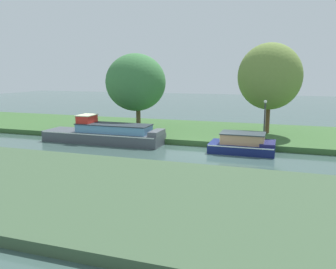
% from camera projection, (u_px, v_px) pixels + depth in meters
% --- Properties ---
extents(ground_plane, '(120.00, 120.00, 0.00)m').
position_uv_depth(ground_plane, '(207.00, 154.00, 22.54)').
color(ground_plane, '#3A534D').
extents(riverbank_far, '(72.00, 10.00, 0.40)m').
position_uv_depth(riverbank_far, '(225.00, 133.00, 29.04)').
color(riverbank_far, '#385F2F').
rests_on(riverbank_far, ground_plane).
extents(riverbank_near, '(72.00, 10.00, 0.40)m').
position_uv_depth(riverbank_near, '(162.00, 198.00, 14.10)').
color(riverbank_near, '#3D563A').
rests_on(riverbank_near, ground_plane).
extents(navy_barge, '(4.25, 2.34, 1.32)m').
position_uv_depth(navy_barge, '(243.00, 144.00, 22.90)').
color(navy_barge, navy).
rests_on(navy_barge, ground_plane).
extents(slate_narrowboat, '(9.33, 2.36, 2.06)m').
position_uv_depth(slate_narrowboat, '(106.00, 134.00, 26.03)').
color(slate_narrowboat, '#474D55').
rests_on(slate_narrowboat, ground_plane).
extents(willow_tree_left, '(5.16, 4.72, 6.41)m').
position_uv_depth(willow_tree_left, '(136.00, 83.00, 29.23)').
color(willow_tree_left, brown).
rests_on(willow_tree_left, riverbank_far).
extents(willow_tree_centre, '(4.92, 4.33, 7.10)m').
position_uv_depth(willow_tree_centre, '(270.00, 77.00, 26.77)').
color(willow_tree_centre, brown).
rests_on(willow_tree_centre, riverbank_far).
extents(lamp_post, '(0.24, 0.24, 2.94)m').
position_uv_depth(lamp_post, '(265.00, 115.00, 24.41)').
color(lamp_post, '#333338').
rests_on(lamp_post, riverbank_far).
extents(mooring_post_near, '(0.18, 0.18, 0.58)m').
position_uv_depth(mooring_post_near, '(118.00, 130.00, 27.35)').
color(mooring_post_near, '#4E3F22').
rests_on(mooring_post_near, riverbank_far).
extents(mooring_post_far, '(0.20, 0.20, 0.69)m').
position_uv_depth(mooring_post_far, '(141.00, 131.00, 26.73)').
color(mooring_post_far, brown).
rests_on(mooring_post_far, riverbank_far).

